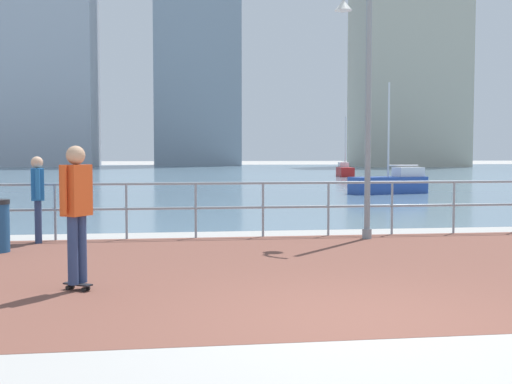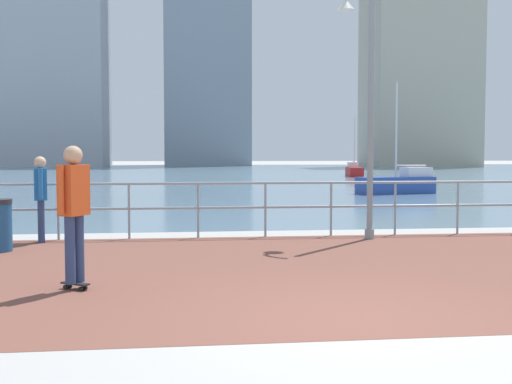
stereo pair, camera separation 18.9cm
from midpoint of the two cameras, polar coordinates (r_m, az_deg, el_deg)
ground at (r=46.41m, az=-5.52°, el=1.26°), size 220.00×220.00×0.00m
brick_paving at (r=9.73m, az=3.32°, el=-6.79°), size 28.00×7.48×0.01m
harbor_water at (r=58.19m, az=-5.99°, el=1.70°), size 180.00×88.00×0.00m
waterfront_railing at (r=13.30m, az=0.22°, el=-0.61°), size 25.25×0.06×1.15m
lamppost at (r=13.25m, az=8.93°, el=9.21°), size 0.73×0.58×5.56m
skateboarder at (r=8.35m, az=-16.35°, el=-0.97°), size 0.39×0.51×1.83m
bystander at (r=13.07m, az=-19.30°, el=-0.01°), size 0.31×0.56×1.68m
sailboat_yellow at (r=28.42m, az=11.73°, el=0.79°), size 3.58×1.82×4.82m
sailboat_ivory at (r=49.65m, az=7.83°, el=1.89°), size 1.46×3.37×4.58m
tower_glass at (r=99.74m, az=-5.47°, el=16.26°), size 12.41×12.67×49.53m
tower_slate at (r=93.98m, az=-18.53°, el=9.96°), size 14.12×12.37×27.13m
tower_concrete at (r=90.89m, az=13.36°, el=11.48°), size 13.96×10.45×30.91m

